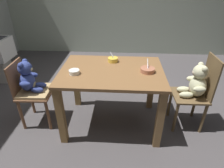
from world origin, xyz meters
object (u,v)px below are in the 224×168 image
Objects in this scene: dining_table at (112,81)px; porridge_bowl_terracotta_near_right at (148,70)px; teddy_chair_near_left at (30,84)px; teddy_chair_near_right at (196,86)px; porridge_bowl_white_near_left at (74,72)px; porridge_bowl_yellow_far_center at (113,60)px.

porridge_bowl_terracotta_near_right is (0.39, -0.02, 0.17)m from dining_table.
teddy_chair_near_right is (1.95, 0.06, 0.01)m from teddy_chair_near_left.
teddy_chair_near_left is at bearing -179.70° from porridge_bowl_terracotta_near_right.
teddy_chair_near_right is 1.40m from porridge_bowl_white_near_left.
porridge_bowl_white_near_left is (-0.39, -0.12, 0.17)m from dining_table.
dining_table is 6.93× the size of porridge_bowl_terracotta_near_right.
teddy_chair_near_right is 5.54× the size of porridge_bowl_terracotta_near_right.
teddy_chair_near_left is 6.99× the size of porridge_bowl_yellow_far_center.
teddy_chair_near_left is 0.93× the size of teddy_chair_near_right.
porridge_bowl_terracotta_near_right reaches higher than porridge_bowl_yellow_far_center.
teddy_chair_near_right is at bearing 1.83° from dining_table.
dining_table is at bearing -0.40° from teddy_chair_near_left.
porridge_bowl_yellow_far_center is at bearing 41.81° from porridge_bowl_white_near_left.
porridge_bowl_terracotta_near_right is 1.48× the size of porridge_bowl_white_near_left.
dining_table is at bearing 17.16° from porridge_bowl_white_near_left.
dining_table is 0.29m from porridge_bowl_yellow_far_center.
porridge_bowl_terracotta_near_right is at bearing -3.28° from dining_table.
teddy_chair_near_left is 7.59× the size of porridge_bowl_white_near_left.
porridge_bowl_yellow_far_center reaches higher than porridge_bowl_white_near_left.
teddy_chair_near_left reaches higher than dining_table.
teddy_chair_near_right is 1.02m from porridge_bowl_yellow_far_center.
porridge_bowl_terracotta_near_right is (1.36, 0.01, 0.23)m from teddy_chair_near_left.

